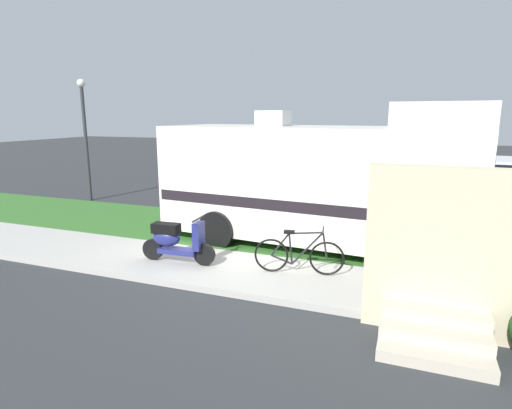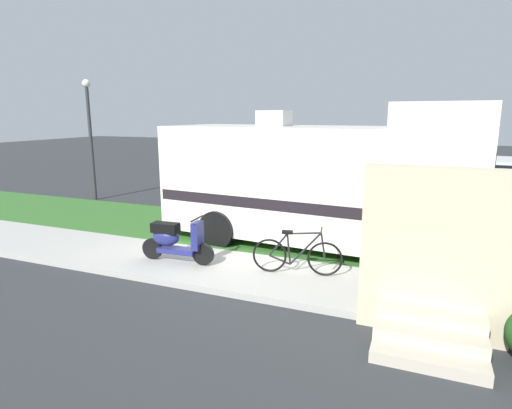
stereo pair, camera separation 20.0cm
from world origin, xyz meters
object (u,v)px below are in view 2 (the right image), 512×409
object	(u,v)px
motorhome_rv	(320,181)
bottle_spare	(374,288)
bicycle	(297,255)
bottle_green	(478,303)
scooter	(174,240)
pickup_truck_far	(297,164)
street_lamp_post	(90,128)
pickup_truck_near	(454,183)

from	to	relation	value
motorhome_rv	bottle_spare	distance (m)	3.39
bicycle	bottle_green	distance (m)	3.08
bicycle	scooter	bearing A→B (deg)	-173.69
pickup_truck_far	motorhome_rv	bearing A→B (deg)	-70.11
motorhome_rv	bottle_spare	xyz separation A→B (m)	(1.61, -2.67, -1.33)
pickup_truck_far	bottle_spare	world-z (taller)	pickup_truck_far
bottle_spare	street_lamp_post	world-z (taller)	street_lamp_post
pickup_truck_far	bottle_spare	xyz separation A→B (m)	(4.57, -10.84, -0.73)
motorhome_rv	pickup_truck_far	xyz separation A→B (m)	(-2.96, 8.18, -0.61)
scooter	street_lamp_post	distance (m)	8.41
scooter	pickup_truck_near	distance (m)	9.38
motorhome_rv	bottle_spare	size ratio (longest dim) A/B	25.63
pickup_truck_far	bottle_spare	size ratio (longest dim) A/B	19.43
pickup_truck_near	pickup_truck_far	bearing A→B (deg)	153.02
motorhome_rv	pickup_truck_near	size ratio (longest dim) A/B	1.23
bicycle	street_lamp_post	xyz separation A→B (m)	(-9.08, 4.58, 2.10)
scooter	street_lamp_post	world-z (taller)	street_lamp_post
scooter	pickup_truck_near	bearing A→B (deg)	53.93
motorhome_rv	pickup_truck_far	world-z (taller)	motorhome_rv
pickup_truck_far	street_lamp_post	world-z (taller)	street_lamp_post
motorhome_rv	street_lamp_post	bearing A→B (deg)	165.20
bottle_spare	street_lamp_post	size ratio (longest dim) A/B	0.07
pickup_truck_near	pickup_truck_far	world-z (taller)	pickup_truck_far
bicycle	bottle_green	world-z (taller)	bicycle
bottle_spare	bicycle	bearing A→B (deg)	163.19
motorhome_rv	street_lamp_post	distance (m)	9.32
motorhome_rv	street_lamp_post	size ratio (longest dim) A/B	1.70
motorhome_rv	scooter	distance (m)	3.60
bottle_green	scooter	bearing A→B (deg)	178.81
bicycle	bottle_spare	distance (m)	1.57
bottle_green	bottle_spare	bearing A→B (deg)	-178.05
scooter	bicycle	bearing A→B (deg)	6.31
motorhome_rv	scooter	size ratio (longest dim) A/B	4.52
bicycle	street_lamp_post	size ratio (longest dim) A/B	0.39
bicycle	street_lamp_post	world-z (taller)	street_lamp_post
pickup_truck_near	pickup_truck_far	distance (m)	6.83
pickup_truck_far	bottle_green	size ratio (longest dim) A/B	22.35
bottle_spare	pickup_truck_near	bearing A→B (deg)	78.91
bicycle	bottle_spare	size ratio (longest dim) A/B	5.93
motorhome_rv	bicycle	bearing A→B (deg)	-86.73
pickup_truck_near	scooter	bearing A→B (deg)	-126.07
bicycle	pickup_truck_far	world-z (taller)	pickup_truck_far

